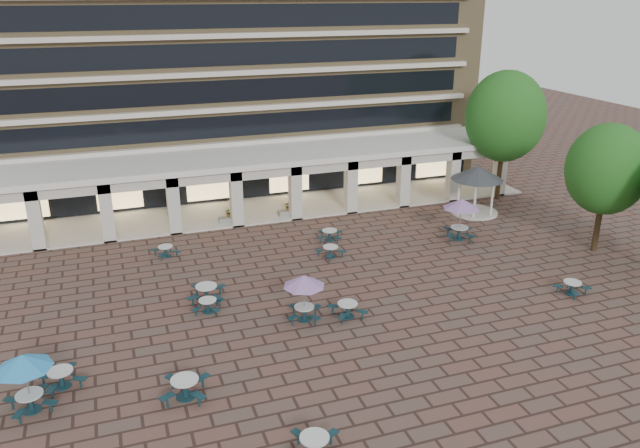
{
  "coord_description": "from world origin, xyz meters",
  "views": [
    {
      "loc": [
        -10.06,
        -27.71,
        15.35
      ],
      "look_at": [
        0.68,
        3.0,
        3.09
      ],
      "focal_mm": 35.0,
      "sensor_mm": 36.0,
      "label": 1
    }
  ],
  "objects_px": {
    "picnic_table_0": "(61,377)",
    "picnic_table_2": "(348,309)",
    "planter_left": "(230,218)",
    "planter_right": "(289,211)",
    "gazebo": "(477,178)",
    "picnic_table_1": "(314,444)"
  },
  "relations": [
    {
      "from": "picnic_table_1",
      "to": "planter_right",
      "type": "bearing_deg",
      "value": 95.1
    },
    {
      "from": "picnic_table_0",
      "to": "planter_left",
      "type": "bearing_deg",
      "value": 38.04
    },
    {
      "from": "picnic_table_1",
      "to": "picnic_table_2",
      "type": "height_order",
      "value": "picnic_table_1"
    },
    {
      "from": "picnic_table_0",
      "to": "gazebo",
      "type": "bearing_deg",
      "value": 4.98
    },
    {
      "from": "picnic_table_0",
      "to": "planter_right",
      "type": "relative_size",
      "value": 1.39
    },
    {
      "from": "picnic_table_1",
      "to": "planter_left",
      "type": "xyz_separation_m",
      "value": [
        1.87,
        23.9,
        -0.05
      ]
    },
    {
      "from": "gazebo",
      "to": "planter_right",
      "type": "distance_m",
      "value": 13.75
    },
    {
      "from": "picnic_table_0",
      "to": "picnic_table_1",
      "type": "distance_m",
      "value": 11.21
    },
    {
      "from": "picnic_table_2",
      "to": "planter_right",
      "type": "height_order",
      "value": "planter_right"
    },
    {
      "from": "picnic_table_1",
      "to": "picnic_table_2",
      "type": "relative_size",
      "value": 1.18
    },
    {
      "from": "picnic_table_1",
      "to": "gazebo",
      "type": "xyz_separation_m",
      "value": [
        19.22,
        20.17,
        2.17
      ]
    },
    {
      "from": "picnic_table_2",
      "to": "planter_left",
      "type": "relative_size",
      "value": 1.2
    },
    {
      "from": "picnic_table_0",
      "to": "picnic_table_2",
      "type": "xyz_separation_m",
      "value": [
        13.28,
        1.58,
        -0.01
      ]
    },
    {
      "from": "picnic_table_0",
      "to": "planter_right",
      "type": "height_order",
      "value": "planter_right"
    },
    {
      "from": "picnic_table_2",
      "to": "planter_left",
      "type": "height_order",
      "value": "planter_left"
    },
    {
      "from": "planter_left",
      "to": "planter_right",
      "type": "height_order",
      "value": "planter_left"
    },
    {
      "from": "planter_left",
      "to": "gazebo",
      "type": "bearing_deg",
      "value": -12.14
    },
    {
      "from": "planter_left",
      "to": "planter_right",
      "type": "distance_m",
      "value": 4.3
    },
    {
      "from": "gazebo",
      "to": "picnic_table_0",
      "type": "bearing_deg",
      "value": -155.09
    },
    {
      "from": "planter_left",
      "to": "picnic_table_1",
      "type": "bearing_deg",
      "value": -94.48
    },
    {
      "from": "gazebo",
      "to": "planter_right",
      "type": "relative_size",
      "value": 2.52
    },
    {
      "from": "planter_right",
      "to": "picnic_table_0",
      "type": "bearing_deg",
      "value": -131.49
    }
  ]
}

